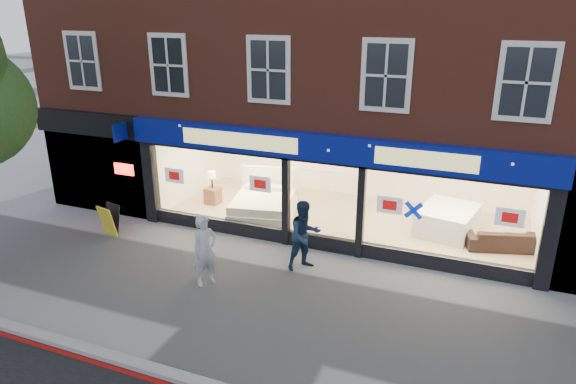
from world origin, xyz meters
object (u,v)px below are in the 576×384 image
Objects in this scene: sofa at (502,239)px; pedestrian_blue at (305,235)px; a_board at (110,220)px; mattress_stack at (448,220)px; pedestrian_grey at (205,251)px; display_bed at (264,204)px.

pedestrian_blue is at bearing 15.53° from sofa.
a_board is 5.99m from pedestrian_blue.
mattress_stack is 1.16× the size of pedestrian_blue.
sofa is 1.04× the size of pedestrian_blue.
a_board is at bearing 104.13° from pedestrian_grey.
mattress_stack is at bearing -38.15° from sofa.
a_board is at bearing 133.81° from pedestrian_blue.
sofa is at bearing -22.62° from pedestrian_grey.
mattress_stack is 1.62m from sofa.
pedestrian_grey is 0.96× the size of pedestrian_blue.
display_bed is 1.38× the size of sofa.
pedestrian_grey reaches higher than a_board.
pedestrian_grey reaches higher than display_bed.
pedestrian_blue is (-3.17, -3.48, 0.44)m from mattress_stack.
pedestrian_grey is at bearing 171.65° from pedestrian_blue.
sofa is 1.08× the size of pedestrian_grey.
pedestrian_blue is (1.93, 1.61, 0.04)m from pedestrian_grey.
display_bed reaches higher than sofa.
pedestrian_grey reaches higher than mattress_stack.
mattress_stack is (5.49, 0.86, 0.01)m from display_bed.
display_bed is at bearing 83.16° from pedestrian_blue.
pedestrian_blue reaches higher than mattress_stack.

